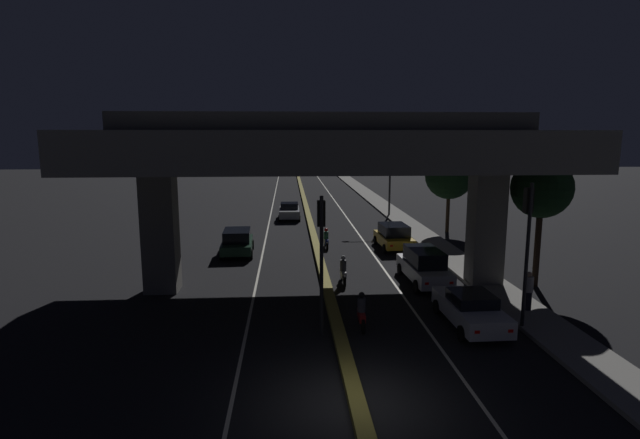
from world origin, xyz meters
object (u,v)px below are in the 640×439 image
object	(u,v)px
motorcycle_white_filtering_mid	(343,272)
traffic_light_left_of_median	(321,241)
car_white_lead	(470,309)
motorcycle_red_filtering_near	(361,313)
traffic_light_right_of_median	(527,231)
motorcycle_blue_filtering_far	(326,240)
car_white_second	(424,266)
car_silver_second_oncoming	(289,211)
pedestrian_on_sidewalk	(528,291)
street_lamp	(387,160)
car_dark_green_lead_oncoming	(237,242)
car_taxi_yellow_third	(394,236)

from	to	relation	value
motorcycle_white_filtering_mid	traffic_light_left_of_median	bearing A→B (deg)	166.36
car_white_lead	motorcycle_red_filtering_near	distance (m)	4.31
traffic_light_right_of_median	motorcycle_blue_filtering_far	bearing A→B (deg)	114.42
car_white_second	car_silver_second_oncoming	size ratio (longest dim) A/B	1.20
motorcycle_red_filtering_near	motorcycle_blue_filtering_far	xyz separation A→B (m)	(-0.32, 13.88, -0.03)
car_white_second	motorcycle_blue_filtering_far	size ratio (longest dim) A/B	2.74
car_white_lead	pedestrian_on_sidewalk	xyz separation A→B (m)	(2.95, 1.26, 0.27)
street_lamp	car_white_lead	xyz separation A→B (m)	(-1.94, -26.87, -4.51)
traffic_light_left_of_median	motorcycle_white_filtering_mid	size ratio (longest dim) A/B	2.83
pedestrian_on_sidewalk	car_dark_green_lead_oncoming	bearing A→B (deg)	139.25
traffic_light_left_of_median	motorcycle_blue_filtering_far	bearing A→B (deg)	84.88
traffic_light_left_of_median	car_dark_green_lead_oncoming	distance (m)	14.14
street_lamp	motorcycle_red_filtering_near	size ratio (longest dim) A/B	4.88
car_white_second	car_taxi_yellow_third	distance (m)	7.87
traffic_light_right_of_median	street_lamp	distance (m)	27.28
car_silver_second_oncoming	motorcycle_red_filtering_near	distance (m)	25.92
traffic_light_right_of_median	car_white_second	world-z (taller)	traffic_light_right_of_median
traffic_light_right_of_median	car_white_second	bearing A→B (deg)	108.98
car_taxi_yellow_third	pedestrian_on_sidewalk	distance (m)	12.85
car_white_second	car_dark_green_lead_oncoming	bearing A→B (deg)	54.00
car_dark_green_lead_oncoming	street_lamp	bearing A→B (deg)	136.65
car_dark_green_lead_oncoming	motorcycle_red_filtering_near	distance (m)	14.00
traffic_light_right_of_median	motorcycle_blue_filtering_far	world-z (taller)	traffic_light_right_of_median
car_white_second	motorcycle_red_filtering_near	distance (m)	7.04
car_white_lead	motorcycle_red_filtering_near	size ratio (longest dim) A/B	2.43
street_lamp	car_white_second	world-z (taller)	street_lamp
car_silver_second_oncoming	car_white_lead	bearing A→B (deg)	15.46
traffic_light_right_of_median	car_white_lead	xyz separation A→B (m)	(-1.90, 0.38, -3.17)
car_white_lead	car_dark_green_lead_oncoming	xyz separation A→B (m)	(-10.37, 12.75, 0.11)
traffic_light_right_of_median	car_white_lead	bearing A→B (deg)	168.56
traffic_light_right_of_median	motorcycle_red_filtering_near	size ratio (longest dim) A/B	3.12
traffic_light_right_of_median	pedestrian_on_sidewalk	distance (m)	3.50
car_taxi_yellow_third	motorcycle_blue_filtering_far	distance (m)	4.51
motorcycle_red_filtering_near	car_white_second	bearing A→B (deg)	-33.52
traffic_light_left_of_median	car_silver_second_oncoming	xyz separation A→B (m)	(-1.10, 26.28, -2.88)
street_lamp	pedestrian_on_sidewalk	world-z (taller)	street_lamp
car_taxi_yellow_third	car_silver_second_oncoming	world-z (taller)	car_taxi_yellow_third
traffic_light_left_of_median	car_white_lead	bearing A→B (deg)	3.68
motorcycle_white_filtering_mid	motorcycle_blue_filtering_far	bearing A→B (deg)	1.79
car_white_lead	traffic_light_right_of_median	bearing A→B (deg)	-102.60
car_white_lead	motorcycle_red_filtering_near	xyz separation A→B (m)	(-4.31, 0.13, -0.10)
car_taxi_yellow_third	car_silver_second_oncoming	distance (m)	13.97
car_taxi_yellow_third	car_white_second	bearing A→B (deg)	176.49
street_lamp	car_white_lead	world-z (taller)	street_lamp
car_white_lead	car_silver_second_oncoming	distance (m)	26.83
traffic_light_left_of_median	street_lamp	world-z (taller)	street_lamp
traffic_light_left_of_median	car_dark_green_lead_oncoming	size ratio (longest dim) A/B	1.27
traffic_light_left_of_median	motorcycle_red_filtering_near	bearing A→B (deg)	17.44
traffic_light_right_of_median	car_white_second	distance (m)	7.25
traffic_light_left_of_median	motorcycle_white_filtering_mid	xyz separation A→B (m)	(1.55, 6.40, -2.99)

